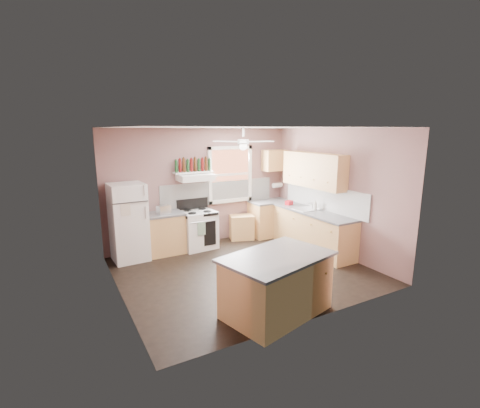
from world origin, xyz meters
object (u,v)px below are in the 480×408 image
refrigerator (128,222)px  island (276,286)px  stove (198,230)px  cart (242,228)px  toaster (164,210)px

refrigerator → island: refrigerator is taller
stove → cart: bearing=-0.7°
cart → island: island is taller
stove → toaster: bearing=176.8°
stove → cart: 1.21m
cart → island: bearing=-93.0°
refrigerator → stove: refrigerator is taller
toaster → refrigerator: bearing=160.9°
refrigerator → cart: (2.71, 0.09, -0.52)m
stove → refrigerator: bearing=175.5°
cart → island: 3.59m
island → stove: bearing=74.4°
cart → island: (-1.29, -3.35, 0.15)m
stove → island: bearing=-96.5°
toaster → cart: toaster is taller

